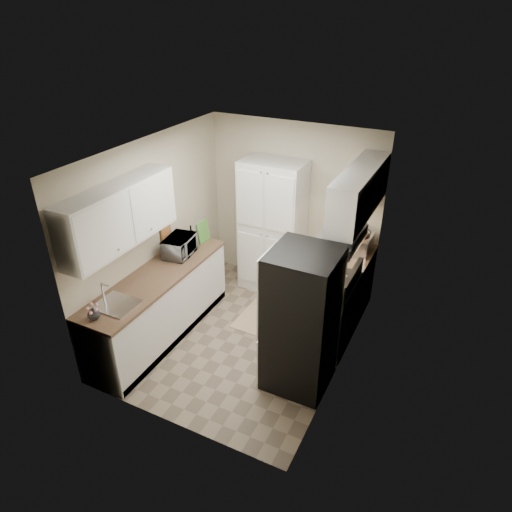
{
  "coord_description": "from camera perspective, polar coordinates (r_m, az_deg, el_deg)",
  "views": [
    {
      "loc": [
        2.27,
        -4.21,
        3.89
      ],
      "look_at": [
        0.11,
        0.15,
        1.17
      ],
      "focal_mm": 32.0,
      "sensor_mm": 36.0,
      "label": 1
    }
  ],
  "objects": [
    {
      "name": "ground",
      "position": [
        6.17,
        -1.55,
        -9.96
      ],
      "size": [
        3.2,
        3.2,
        0.0
      ],
      "primitive_type": "plane",
      "color": "#7A6B56",
      "rests_on": "ground"
    },
    {
      "name": "countertop_left",
      "position": [
        5.82,
        -12.34,
        -2.5
      ],
      "size": [
        0.63,
        2.33,
        0.04
      ],
      "primitive_type": "cube",
      "color": "brown",
      "rests_on": "base_cabinet_left"
    },
    {
      "name": "pantry_cabinet",
      "position": [
        6.71,
        2.06,
        3.62
      ],
      "size": [
        0.9,
        0.55,
        2.0
      ],
      "primitive_type": "cube",
      "color": "silver",
      "rests_on": "ground"
    },
    {
      "name": "countertop_right",
      "position": [
        6.31,
        11.44,
        0.22
      ],
      "size": [
        0.63,
        0.83,
        0.04
      ],
      "primitive_type": "cube",
      "color": "brown",
      "rests_on": "base_cabinet_right"
    },
    {
      "name": "flower_vase",
      "position": [
        5.19,
        -19.64,
        -6.76
      ],
      "size": [
        0.16,
        0.16,
        0.14
      ],
      "primitive_type": "imported",
      "rotation": [
        0.0,
        0.0,
        -0.22
      ],
      "color": "white",
      "rests_on": "countertop_left"
    },
    {
      "name": "room_shell",
      "position": [
        5.29,
        -2.01,
        3.83
      ],
      "size": [
        2.64,
        3.24,
        2.52
      ],
      "color": "beige",
      "rests_on": "ground"
    },
    {
      "name": "electric_range",
      "position": [
        5.87,
        8.69,
        -6.74
      ],
      "size": [
        0.71,
        0.78,
        1.13
      ],
      "color": "#B7B7BC",
      "rests_on": "ground"
    },
    {
      "name": "toaster_oven",
      "position": [
        6.3,
        12.68,
        1.54
      ],
      "size": [
        0.34,
        0.43,
        0.24
      ],
      "primitive_type": "cube",
      "rotation": [
        0.0,
        0.0,
        -0.01
      ],
      "color": "#ADAEB2",
      "rests_on": "countertop_right"
    },
    {
      "name": "fruit_basket",
      "position": [
        6.23,
        13.13,
        2.92
      ],
      "size": [
        0.23,
        0.23,
        0.1
      ],
      "primitive_type": null,
      "rotation": [
        0.0,
        0.0,
        0.0
      ],
      "color": "#FF5E24",
      "rests_on": "toaster_oven"
    },
    {
      "name": "cutting_board",
      "position": [
        6.45,
        -6.63,
        3.08
      ],
      "size": [
        0.03,
        0.25,
        0.31
      ],
      "primitive_type": "cube",
      "rotation": [
        0.0,
        0.0,
        -0.04
      ],
      "color": "#407F2E",
      "rests_on": "countertop_left"
    },
    {
      "name": "kitchen_mat",
      "position": [
        6.5,
        0.35,
        -7.57
      ],
      "size": [
        0.52,
        0.81,
        0.01
      ],
      "primitive_type": "cube",
      "rotation": [
        0.0,
        0.0,
        -0.03
      ],
      "color": "tan",
      "rests_on": "ground"
    },
    {
      "name": "refrigerator",
      "position": [
        5.05,
        5.69,
        -8.04
      ],
      "size": [
        0.7,
        0.72,
        1.7
      ],
      "primitive_type": "cube",
      "color": "#B7B7BC",
      "rests_on": "ground"
    },
    {
      "name": "base_cabinet_right",
      "position": [
        6.54,
        11.05,
        -3.31
      ],
      "size": [
        0.6,
        0.8,
        0.88
      ],
      "primitive_type": "cube",
      "color": "silver",
      "rests_on": "ground"
    },
    {
      "name": "microwave",
      "position": [
        6.15,
        -9.52,
        1.23
      ],
      "size": [
        0.38,
        0.51,
        0.26
      ],
      "primitive_type": "imported",
      "rotation": [
        0.0,
        0.0,
        1.71
      ],
      "color": "silver",
      "rests_on": "countertop_left"
    },
    {
      "name": "wine_bottle",
      "position": [
        6.4,
        -8.09,
        2.51
      ],
      "size": [
        0.07,
        0.07,
        0.26
      ],
      "primitive_type": "cylinder",
      "color": "black",
      "rests_on": "countertop_left"
    },
    {
      "name": "base_cabinet_left",
      "position": [
        6.07,
        -11.88,
        -6.2
      ],
      "size": [
        0.6,
        2.3,
        0.88
      ],
      "primitive_type": "cube",
      "color": "silver",
      "rests_on": "ground"
    }
  ]
}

